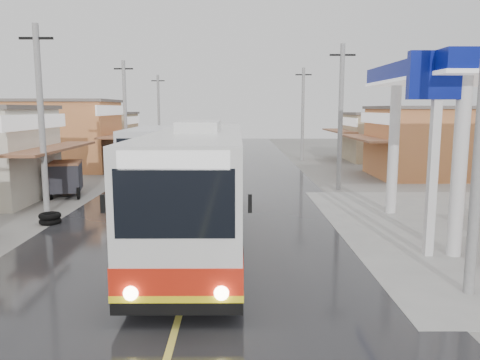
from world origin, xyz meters
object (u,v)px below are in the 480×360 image
at_px(cyclist, 134,192).
at_px(tyre_stack, 50,218).
at_px(tricycle_far, 66,177).
at_px(second_bus, 151,151).
at_px(coach_bus, 201,185).

bearing_deg(cyclist, tyre_stack, -113.25).
bearing_deg(tricycle_far, tyre_stack, -89.21).
height_order(second_bus, cyclist, second_bus).
height_order(cyclist, tricycle_far, cyclist).
relative_size(second_bus, tricycle_far, 3.98).
xyz_separation_m(coach_bus, tyre_stack, (-6.20, 2.53, -1.76)).
bearing_deg(cyclist, coach_bus, -45.70).
xyz_separation_m(coach_bus, cyclist, (-3.63, 6.01, -1.35)).
xyz_separation_m(coach_bus, tricycle_far, (-7.62, 8.36, -0.94)).
bearing_deg(tricycle_far, cyclist, -43.31).
bearing_deg(coach_bus, cyclist, 121.17).
bearing_deg(tyre_stack, second_bus, 82.56).
xyz_separation_m(second_bus, cyclist, (0.88, -9.47, -1.11)).
relative_size(cyclist, tyre_stack, 2.25).
distance_m(second_bus, tricycle_far, 7.81).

